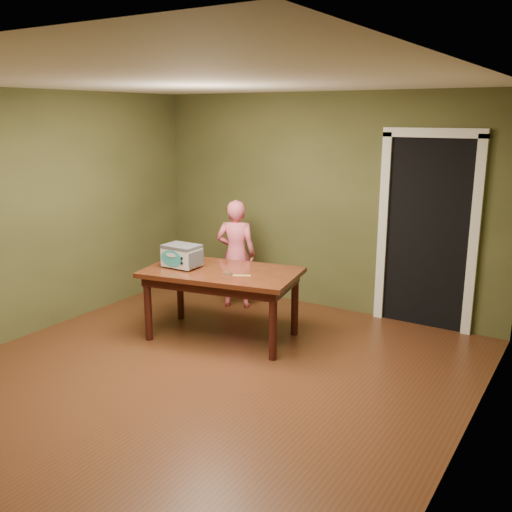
% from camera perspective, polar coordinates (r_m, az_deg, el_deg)
% --- Properties ---
extents(floor, '(5.00, 5.00, 0.00)m').
position_cam_1_polar(floor, '(5.30, -5.90, -12.27)').
color(floor, '#502B17').
rests_on(floor, ground).
extents(room_shell, '(4.52, 5.02, 2.61)m').
position_cam_1_polar(room_shell, '(4.80, -6.40, 6.33)').
color(room_shell, brown).
rests_on(room_shell, ground).
extents(doorway, '(1.10, 0.66, 2.25)m').
position_cam_1_polar(doorway, '(6.84, 17.41, 2.53)').
color(doorway, black).
rests_on(doorway, ground).
extents(dining_table, '(1.74, 1.18, 0.75)m').
position_cam_1_polar(dining_table, '(6.02, -3.44, -2.33)').
color(dining_table, '#3B1A0D').
rests_on(dining_table, floor).
extents(toy_oven, '(0.40, 0.28, 0.25)m').
position_cam_1_polar(toy_oven, '(6.11, -7.44, 0.09)').
color(toy_oven, '#4C4F54').
rests_on(toy_oven, dining_table).
extents(baking_pan, '(0.10, 0.10, 0.02)m').
position_cam_1_polar(baking_pan, '(5.83, -2.89, -1.72)').
color(baking_pan, silver).
rests_on(baking_pan, dining_table).
extents(spatula, '(0.17, 0.11, 0.01)m').
position_cam_1_polar(spatula, '(5.77, -1.43, -1.97)').
color(spatula, '#D8CD5E').
rests_on(spatula, dining_table).
extents(child, '(0.58, 0.48, 1.34)m').
position_cam_1_polar(child, '(7.00, -2.01, 0.19)').
color(child, '#F0637B').
rests_on(child, floor).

